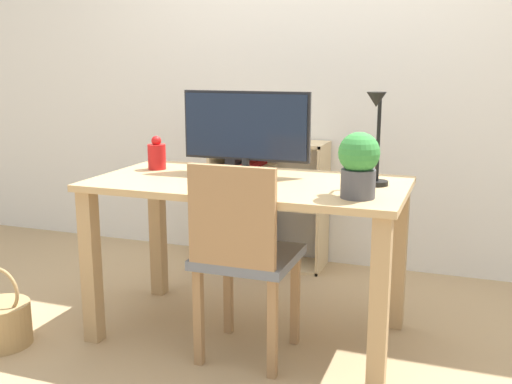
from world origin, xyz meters
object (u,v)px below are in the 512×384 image
basket (2,322)px  chair (243,253)px  potted_plant (359,163)px  desk_lamp (377,130)px  keyboard (235,179)px  bookshelf (253,208)px  vase (157,155)px  monitor (246,129)px

basket → chair: bearing=12.5°
chair → potted_plant: bearing=16.4°
desk_lamp → potted_plant: 0.24m
keyboard → bookshelf: 1.13m
keyboard → bookshelf: bookshelf is taller
vase → potted_plant: (1.05, -0.30, 0.07)m
keyboard → bookshelf: (-0.29, 1.02, -0.39)m
monitor → potted_plant: bearing=-29.1°
vase → chair: (0.59, -0.37, -0.33)m
chair → basket: chair is taller
monitor → basket: (-0.94, -0.63, -0.84)m
vase → basket: vase is taller
monitor → basket: monitor is taller
keyboard → chair: chair is taller
vase → chair: size_ratio=0.19×
chair → basket: 1.16m
monitor → bookshelf: bearing=107.9°
basket → bookshelf: bearing=65.7°
vase → desk_lamp: (1.08, -0.09, 0.17)m
desk_lamp → keyboard: bearing=-174.2°
desk_lamp → basket: size_ratio=1.08×
desk_lamp → chair: size_ratio=0.46×
desk_lamp → bookshelf: (-0.89, 0.96, -0.62)m
monitor → vase: 0.48m
desk_lamp → potted_plant: size_ratio=1.56×
chair → monitor: bearing=117.9°
bookshelf → basket: 1.64m
desk_lamp → potted_plant: bearing=-98.4°
keyboard → potted_plant: size_ratio=1.32×
bookshelf → potted_plant: bearing=-53.7°
chair → bookshelf: chair is taller
desk_lamp → potted_plant: desk_lamp is taller
monitor → keyboard: 0.27m
keyboard → desk_lamp: size_ratio=0.85×
keyboard → basket: bearing=-154.8°
vase → desk_lamp: desk_lamp is taller
keyboard → chair: bearing=-60.8°
desk_lamp → basket: desk_lamp is taller
chair → bookshelf: (-0.41, 1.24, -0.12)m
keyboard → potted_plant: bearing=-14.8°
monitor → keyboard: (0.02, -0.18, -0.20)m
keyboard → chair: size_ratio=0.39×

